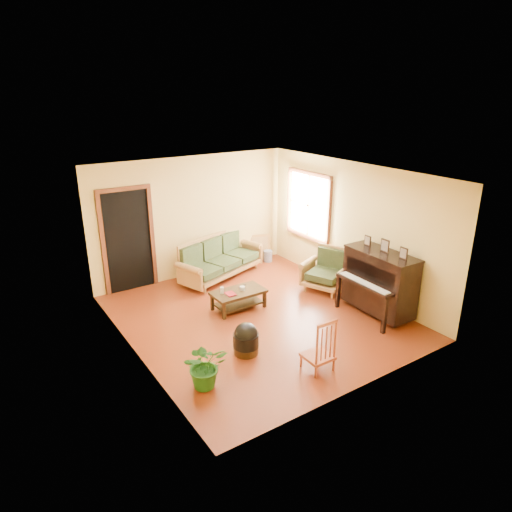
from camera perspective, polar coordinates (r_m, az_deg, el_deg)
floor at (r=8.35m, az=0.21°, el=-7.63°), size 5.00×5.00×0.00m
doorway at (r=9.45m, az=-15.68°, el=1.76°), size 1.08×0.16×2.05m
window at (r=10.04m, az=6.60°, el=6.30°), size 0.12×1.36×1.46m
sofa at (r=9.92m, az=-4.37°, el=-0.24°), size 2.20×1.45×0.87m
coffee_table at (r=8.58m, az=-2.19°, el=-5.49°), size 0.99×0.54×0.36m
armchair at (r=9.35m, az=8.72°, el=-1.76°), size 1.10×1.12×0.87m
piano at (r=8.52m, az=15.15°, el=-3.33°), size 0.84×1.37×1.19m
footstool at (r=7.21m, az=-1.26°, el=-10.72°), size 0.43×0.43×0.39m
red_chair at (r=6.80m, az=7.78°, el=-10.78°), size 0.40×0.44×0.85m
leaning_frame at (r=10.91m, az=0.49°, el=1.13°), size 0.49×0.28×0.65m
ceramic_crock at (r=10.88m, az=1.50°, el=-0.01°), size 0.22×0.22×0.27m
potted_plant at (r=6.46m, az=-6.33°, el=-13.42°), size 0.75×0.70×0.67m
book at (r=8.33m, az=-3.70°, el=-4.88°), size 0.18×0.23×0.02m
candle at (r=8.41m, az=-4.27°, el=-4.28°), size 0.07×0.07×0.12m
glass_jar at (r=8.53m, az=-1.72°, el=-4.03°), size 0.10×0.10×0.07m
remote at (r=8.70m, az=-1.66°, el=-3.74°), size 0.14×0.08×0.01m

